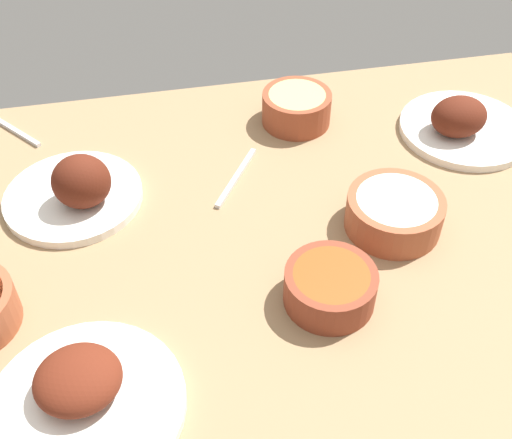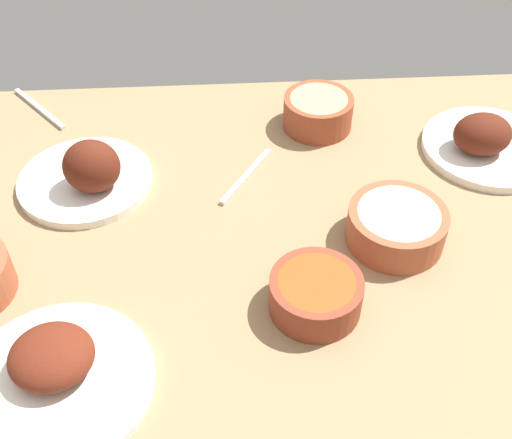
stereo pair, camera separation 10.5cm
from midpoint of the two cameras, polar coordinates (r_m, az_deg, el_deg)
dining_table at (r=107.86cm, az=2.79°, el=-1.66°), size 140.00×90.00×4.00cm
plate_center_main at (r=129.36cm, az=22.16°, el=6.33°), size 25.22×25.22×9.00cm
plate_far_side at (r=114.21cm, az=-12.26°, el=3.88°), size 23.88×23.88×10.83cm
plate_near_viewer at (r=88.77cm, az=-14.26°, el=-13.35°), size 25.84×25.84×7.15cm
bowl_cream at (r=105.79cm, az=15.27°, el=-0.64°), size 15.96×15.96×6.13cm
bowl_soup at (r=93.85cm, az=8.59°, el=-6.72°), size 13.71×13.71×5.79cm
bowl_pasta at (r=127.82cm, az=7.95°, el=9.50°), size 13.66×13.66×6.47cm
fork_loose at (r=115.73cm, az=1.71°, el=3.80°), size 10.05×14.77×0.80cm
spoon_loose at (r=138.62cm, az=-16.79°, el=9.40°), size 12.78×15.08×0.80cm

